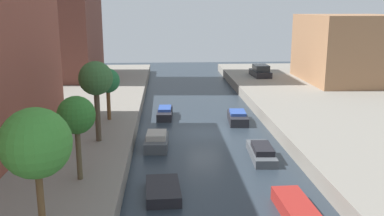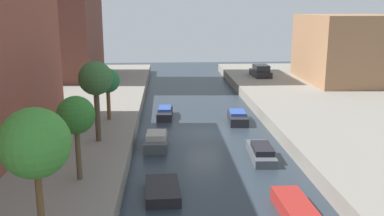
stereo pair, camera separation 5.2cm
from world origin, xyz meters
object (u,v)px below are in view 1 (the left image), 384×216
Objects in this scene: moored_boat_left_2 at (157,141)px; moored_boat_left_3 at (165,113)px; street_tree_3 at (108,81)px; low_block_right at (351,48)px; moored_boat_right_1 at (296,209)px; street_tree_2 at (96,80)px; parked_car at (260,72)px; street_tree_1 at (76,116)px; moored_boat_right_3 at (238,117)px; moored_boat_right_2 at (261,152)px; moored_boat_left_1 at (163,191)px; street_tree_0 at (36,144)px.

moored_boat_left_3 is (0.57, 8.01, -0.06)m from moored_boat_left_2.
street_tree_3 is 6.85m from moored_boat_left_3.
low_block_right is 3.20× the size of moored_boat_right_1.
street_tree_2 is 29.41m from parked_car.
moored_boat_left_2 is at bearing -137.85° from low_block_right.
parked_car is (15.76, 19.35, -2.30)m from street_tree_3.
low_block_right is 32.62m from street_tree_2.
low_block_right is 2.88× the size of street_tree_1.
low_block_right is 36.87m from street_tree_1.
moored_boat_right_3 is (10.11, 7.48, -4.49)m from street_tree_2.
low_block_right reaches higher than moored_boat_right_1.
moored_boat_right_1 is 7.65m from moored_boat_right_2.
moored_boat_left_1 is at bearing -56.86° from street_tree_2.
street_tree_3 is at bearing 90.00° from street_tree_2.
street_tree_2 is at bearing -122.63° from parked_car.
street_tree_3 is 10.92m from moored_boat_right_3.
parked_car is 1.12× the size of moored_boat_right_1.
street_tree_2 is 11.25m from moored_boat_left_3.
moored_boat_left_1 is (4.04, -6.18, -4.63)m from street_tree_2.
street_tree_3 is at bearing -148.11° from low_block_right.
street_tree_0 reaches higher than moored_boat_right_1.
street_tree_3 is 1.07× the size of moored_boat_left_3.
moored_boat_right_1 is at bearing -54.22° from street_tree_3.
street_tree_1 is (-0.00, 6.38, -0.70)m from street_tree_0.
street_tree_0 is at bearing -126.88° from low_block_right.
street_tree_1 is at bearing 90.00° from street_tree_0.
moored_boat_left_3 is (0.12, 15.61, 0.12)m from moored_boat_left_1.
street_tree_3 is 1.15× the size of moored_boat_left_2.
parked_car is at bearing 158.08° from low_block_right.
street_tree_2 is (0.00, 6.17, 0.71)m from street_tree_1.
street_tree_3 is 6.29m from moored_boat_left_2.
moored_boat_right_2 is at bearing -124.22° from low_block_right.
moored_boat_left_2 is at bearing -137.07° from moored_boat_right_3.
moored_boat_left_1 is at bearing -86.63° from moored_boat_left_2.
street_tree_3 is at bearing -129.16° from parked_car.
low_block_right is at bearing 47.16° from street_tree_1.
street_tree_2 reaches higher than parked_car.
moored_boat_left_1 is (-11.72, -30.79, -1.32)m from parked_car.
moored_boat_left_1 is at bearing 157.38° from moored_boat_right_1.
moored_boat_right_3 is at bearing 12.37° from street_tree_3.
low_block_right is 41.77m from street_tree_0.
parked_car is 1.14× the size of moored_boat_right_3.
street_tree_3 is (-25.07, -15.60, -0.80)m from low_block_right.
moored_boat_right_3 is (-0.07, 8.52, 0.04)m from moored_boat_right_2.
moored_boat_left_3 is 19.05m from moored_boat_right_1.
moored_boat_right_3 is (-14.96, -13.38, -4.28)m from low_block_right.
low_block_right is 2.37× the size of street_tree_2.
moored_boat_left_3 is (4.16, 15.60, -3.79)m from street_tree_1.
parked_car is (15.76, 24.61, -3.30)m from street_tree_2.
low_block_right is 29.54m from street_tree_3.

